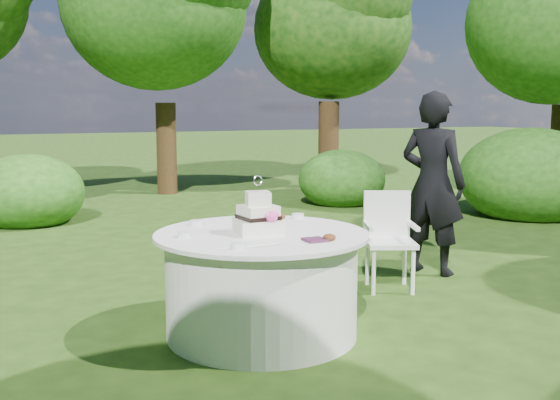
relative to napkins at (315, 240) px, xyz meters
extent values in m
plane|color=#203A0F|center=(-0.20, 0.44, -0.78)|extent=(80.00, 80.00, 0.00)
cube|color=#4D213E|center=(0.00, 0.00, 0.00)|extent=(0.14, 0.14, 0.02)
ellipsoid|color=white|center=(-0.46, 0.02, 0.00)|extent=(0.48, 0.07, 0.01)
imported|color=black|center=(2.10, 1.36, 0.14)|extent=(0.70, 0.80, 1.83)
cylinder|color=silver|center=(-0.20, 0.44, -0.41)|extent=(1.40, 1.40, 0.74)
cylinder|color=silver|center=(-0.20, 0.44, -0.02)|extent=(1.56, 1.56, 0.03)
cube|color=white|center=(-0.23, 0.44, 0.04)|extent=(0.36, 0.36, 0.10)
cube|color=white|center=(-0.23, 0.44, 0.14)|extent=(0.25, 0.25, 0.10)
cube|color=silver|center=(-0.23, 0.44, 0.24)|extent=(0.20, 0.20, 0.10)
cube|color=black|center=(-0.23, 0.44, 0.11)|extent=(0.27, 0.27, 0.03)
sphere|color=#EE46A3|center=(-0.18, 0.30, 0.13)|extent=(0.08, 0.08, 0.08)
cylinder|color=white|center=(-0.23, 0.44, 0.32)|extent=(0.01, 0.01, 0.05)
torus|color=white|center=(-0.23, 0.44, 0.38)|extent=(0.08, 0.02, 0.08)
cube|color=white|center=(1.36, 1.03, -0.34)|extent=(0.58, 0.58, 0.04)
cube|color=white|center=(1.44, 1.21, -0.10)|extent=(0.42, 0.22, 0.44)
cylinder|color=silver|center=(1.13, 0.94, -0.57)|extent=(0.04, 0.04, 0.42)
cylinder|color=white|center=(1.45, 0.79, -0.57)|extent=(0.04, 0.04, 0.42)
cylinder|color=silver|center=(1.27, 1.26, -0.57)|extent=(0.04, 0.04, 0.42)
cylinder|color=white|center=(1.60, 1.12, -0.57)|extent=(0.04, 0.04, 0.42)
cube|color=white|center=(1.17, 1.11, -0.18)|extent=(0.20, 0.38, 0.04)
cube|color=white|center=(1.55, 0.94, -0.18)|extent=(0.20, 0.38, 0.04)
cylinder|color=white|center=(-0.76, 0.51, 0.01)|extent=(0.10, 0.10, 0.04)
cylinder|color=white|center=(0.32, 0.87, 0.01)|extent=(0.10, 0.10, 0.04)
cylinder|color=white|center=(-0.53, 0.93, 0.01)|extent=(0.10, 0.10, 0.04)
cylinder|color=white|center=(-0.56, 0.00, 0.01)|extent=(0.10, 0.10, 0.04)
ellipsoid|color=#562D16|center=(0.09, -0.03, 0.02)|extent=(0.09, 0.09, 0.05)
ellipsoid|color=#562D16|center=(0.17, 0.90, 0.02)|extent=(0.09, 0.09, 0.05)
camera|label=1|loc=(-2.12, -3.82, 0.89)|focal=42.00mm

